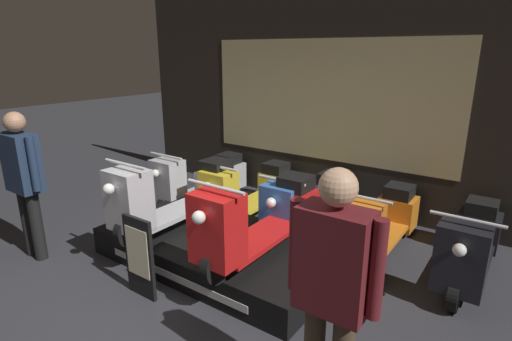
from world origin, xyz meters
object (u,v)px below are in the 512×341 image
at_px(scooter_display_left, 178,195).
at_px(scooter_backrow_4, 470,244).
at_px(price_sign_board, 139,257).
at_px(scooter_display_right, 261,218).
at_px(person_right_browsing, 332,283).
at_px(scooter_backrow_2, 309,205).
at_px(person_left_browsing, 24,175).
at_px(scooter_backrow_3, 380,223).
at_px(scooter_backrow_0, 201,179).
at_px(scooter_backrow_1, 250,191).

height_order(scooter_display_left, scooter_backrow_4, scooter_display_left).
relative_size(scooter_backrow_4, price_sign_board, 2.26).
relative_size(scooter_display_right, scooter_backrow_4, 1.00).
distance_m(scooter_display_left, person_right_browsing, 2.65).
distance_m(scooter_backrow_2, price_sign_board, 2.23).
distance_m(scooter_display_left, scooter_backrow_4, 3.13).
relative_size(scooter_display_left, price_sign_board, 2.26).
xyz_separation_m(person_left_browsing, price_sign_board, (1.58, 0.19, -0.56)).
bearing_deg(scooter_backrow_3, person_right_browsing, -78.92).
height_order(scooter_display_right, person_left_browsing, person_left_browsing).
relative_size(scooter_backrow_3, person_left_browsing, 1.10).
bearing_deg(scooter_display_right, scooter_display_left, 180.00).
xyz_separation_m(scooter_backrow_0, price_sign_board, (1.22, -2.15, 0.04)).
bearing_deg(scooter_backrow_2, person_left_browsing, -133.23).
height_order(scooter_backrow_1, person_right_browsing, person_right_browsing).
xyz_separation_m(scooter_backrow_3, price_sign_board, (-1.53, -2.15, 0.04)).
bearing_deg(scooter_backrow_1, person_right_browsing, -45.54).
bearing_deg(scooter_backrow_2, scooter_backrow_1, 180.00).
bearing_deg(person_left_browsing, person_right_browsing, 0.00).
relative_size(scooter_backrow_0, person_right_browsing, 1.09).
bearing_deg(price_sign_board, scooter_backrow_0, 119.60).
distance_m(scooter_display_right, scooter_backrow_1, 1.66).
xyz_separation_m(scooter_display_right, person_right_browsing, (1.24, -1.09, 0.30)).
xyz_separation_m(scooter_display_left, scooter_backrow_0, (-0.81, 1.24, -0.30)).
bearing_deg(scooter_backrow_2, scooter_display_left, -129.48).
relative_size(scooter_backrow_2, price_sign_board, 2.26).
xyz_separation_m(scooter_backrow_0, scooter_backrow_1, (0.92, 0.00, 0.00)).
distance_m(scooter_backrow_3, person_right_browsing, 2.46).
distance_m(scooter_display_right, person_left_browsing, 2.59).
xyz_separation_m(scooter_display_right, person_left_browsing, (-2.33, -1.09, 0.30)).
relative_size(scooter_backrow_2, scooter_backrow_4, 1.00).
height_order(scooter_backrow_3, person_right_browsing, person_right_browsing).
bearing_deg(person_left_browsing, scooter_backrow_0, 81.21).
relative_size(scooter_backrow_3, scooter_backrow_4, 1.00).
bearing_deg(person_right_browsing, scooter_backrow_4, 78.87).
relative_size(scooter_display_left, scooter_backrow_3, 1.00).
bearing_deg(person_left_browsing, scooter_display_right, 25.11).
bearing_deg(scooter_backrow_0, price_sign_board, -60.40).
height_order(scooter_backrow_0, person_right_browsing, person_right_browsing).
height_order(scooter_backrow_0, scooter_backrow_4, same).
bearing_deg(scooter_display_right, scooter_backrow_3, 57.80).
bearing_deg(person_right_browsing, scooter_backrow_2, 120.48).
distance_m(person_left_browsing, person_right_browsing, 3.57).
distance_m(person_left_browsing, price_sign_board, 1.69).
distance_m(person_right_browsing, price_sign_board, 2.08).
bearing_deg(scooter_backrow_1, scooter_display_left, -94.95).
xyz_separation_m(scooter_display_left, price_sign_board, (0.41, -0.90, -0.26)).
relative_size(scooter_backrow_1, scooter_backrow_2, 1.00).
height_order(scooter_display_left, person_right_browsing, person_right_browsing).
distance_m(scooter_backrow_0, scooter_backrow_2, 1.84).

